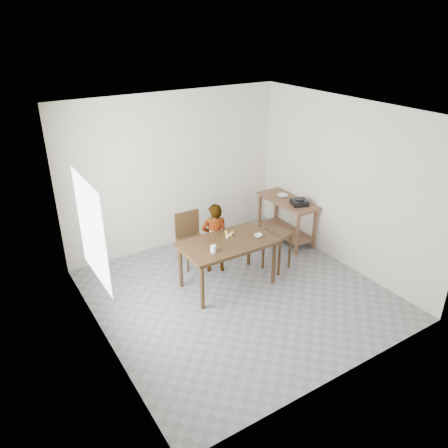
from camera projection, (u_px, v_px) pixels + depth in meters
floor at (238, 295)px, 6.57m from camera, size 4.00×4.00×0.04m
ceiling at (241, 110)px, 5.38m from camera, size 4.00×4.00×0.04m
wall_back at (174, 171)px, 7.51m from camera, size 4.00×0.04×2.70m
wall_front at (351, 280)px, 4.43m from camera, size 4.00×0.04×2.70m
wall_left at (94, 250)px, 5.00m from camera, size 0.04×4.00×2.70m
wall_right at (345, 184)px, 6.94m from camera, size 0.04×4.00×2.70m
window_pane at (91, 231)px, 5.11m from camera, size 0.02×1.10×1.30m
dining_table at (228, 263)px, 6.62m from camera, size 1.40×0.80×0.75m
prep_counter at (286, 220)px, 7.97m from camera, size 0.50×1.20×0.80m
child at (215, 238)px, 6.92m from camera, size 0.50×0.43×1.17m
dining_chair at (192, 240)px, 7.16m from camera, size 0.45×0.45×0.89m
stool at (277, 250)px, 7.09m from camera, size 0.47×0.47×0.66m
glass_tumbler at (213, 249)px, 6.15m from camera, size 0.10×0.10×0.10m
small_bowl at (258, 236)px, 6.60m from camera, size 0.13×0.13×0.04m
banana at (230, 235)px, 6.60m from camera, size 0.21×0.19×0.06m
serving_bowl at (282, 196)px, 7.91m from camera, size 0.21×0.21×0.05m
gas_burner at (299, 202)px, 7.58m from camera, size 0.34×0.34×0.09m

